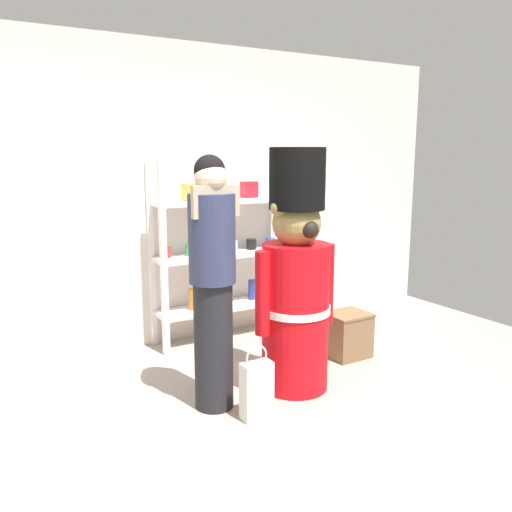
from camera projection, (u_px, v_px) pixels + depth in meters
ground_plane at (284, 460)px, 2.98m from camera, size 6.40×6.40×0.00m
back_wall at (142, 197)px, 4.59m from camera, size 6.40×0.12×2.60m
merchandise_shelf at (222, 250)px, 4.82m from camera, size 1.29×0.35×1.61m
teddy_bear_guard at (296, 283)px, 3.77m from camera, size 0.65×0.50×1.71m
person_shopper at (213, 278)px, 3.45m from camera, size 0.32×0.30×1.67m
shopping_bag at (257, 389)px, 3.42m from camera, size 0.20×0.11×0.49m
display_crate at (347, 334)px, 4.47m from camera, size 0.34×0.31×0.37m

